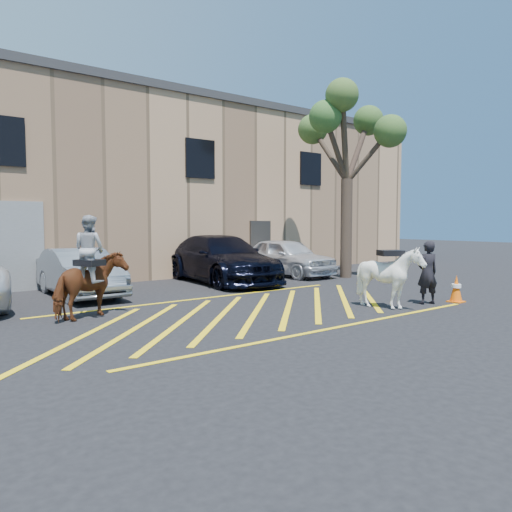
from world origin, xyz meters
TOP-DOWN VIEW (x-y plane):
  - ground at (0.00, 0.00)m, footprint 90.00×90.00m
  - car_silver_sedan at (-2.52, 4.75)m, footprint 1.62×4.28m
  - car_blue_suv at (2.62, 4.98)m, footprint 3.02×6.02m
  - car_white_suv at (5.89, 5.17)m, footprint 1.91×4.47m
  - handler at (4.17, -2.29)m, footprint 0.71×0.59m
  - warehouse at (-0.01, 11.99)m, footprint 32.42×10.20m
  - hatching_zone at (-0.00, -0.30)m, footprint 12.60×5.12m
  - mounted_bay at (-3.47, 1.33)m, footprint 1.93×1.47m
  - saddled_white at (2.83, -2.10)m, footprint 1.80×1.86m
  - traffic_cone at (5.07, -2.59)m, footprint 0.40×0.40m
  - tree at (7.25, 3.23)m, footprint 3.99×4.37m

SIDE VIEW (x-z plane):
  - ground at x=0.00m, z-range 0.00..0.00m
  - hatching_zone at x=0.00m, z-range 0.00..0.01m
  - traffic_cone at x=5.07m, z-range 0.00..0.73m
  - car_silver_sedan at x=-2.52m, z-range 0.00..1.39m
  - car_white_suv at x=5.89m, z-range 0.00..1.51m
  - saddled_white at x=2.83m, z-range 0.01..1.57m
  - handler at x=4.17m, z-range 0.00..1.67m
  - car_blue_suv at x=2.62m, z-range 0.00..1.68m
  - mounted_bay at x=-3.47m, z-range -0.22..2.10m
  - warehouse at x=-0.01m, z-range 0.00..7.30m
  - tree at x=7.25m, z-range 2.04..9.35m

